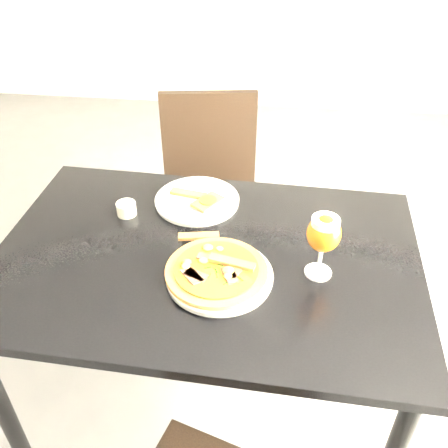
# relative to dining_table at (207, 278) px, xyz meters

# --- Properties ---
(dining_table) EXTENTS (1.23, 0.85, 0.75)m
(dining_table) POSITION_rel_dining_table_xyz_m (0.00, 0.00, 0.00)
(dining_table) COLOR black
(dining_table) RESTS_ON ground
(chair_far) EXTENTS (0.47, 0.47, 0.90)m
(chair_far) POSITION_rel_dining_table_xyz_m (-0.08, 0.68, -0.17)
(chair_far) COLOR black
(chair_far) RESTS_ON ground
(plate_main) EXTENTS (0.38, 0.38, 0.02)m
(plate_main) POSITION_rel_dining_table_xyz_m (0.05, -0.09, 0.10)
(plate_main) COLOR silver
(plate_main) RESTS_ON dining_table
(pizza) EXTENTS (0.27, 0.27, 0.03)m
(pizza) POSITION_rel_dining_table_xyz_m (0.04, -0.09, 0.11)
(pizza) COLOR brown
(pizza) RESTS_ON plate_main
(plate_second) EXTENTS (0.33, 0.33, 0.01)m
(plate_second) POSITION_rel_dining_table_xyz_m (-0.06, 0.25, 0.10)
(plate_second) COLOR silver
(plate_second) RESTS_ON dining_table
(crust_scraps) EXTENTS (0.18, 0.12, 0.01)m
(crust_scraps) POSITION_rel_dining_table_xyz_m (-0.05, 0.24, 0.11)
(crust_scraps) COLOR brown
(crust_scraps) RESTS_ON plate_second
(loose_crust) EXTENTS (0.12, 0.05, 0.01)m
(loose_crust) POSITION_rel_dining_table_xyz_m (-0.03, 0.07, 0.09)
(loose_crust) COLOR brown
(loose_crust) RESTS_ON dining_table
(sauce_cup) EXTENTS (0.06, 0.06, 0.04)m
(sauce_cup) POSITION_rel_dining_table_xyz_m (-0.27, 0.16, 0.11)
(sauce_cup) COLOR beige
(sauce_cup) RESTS_ON dining_table
(beer_glass) EXTENTS (0.09, 0.09, 0.19)m
(beer_glass) POSITION_rel_dining_table_xyz_m (0.31, -0.04, 0.22)
(beer_glass) COLOR silver
(beer_glass) RESTS_ON dining_table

